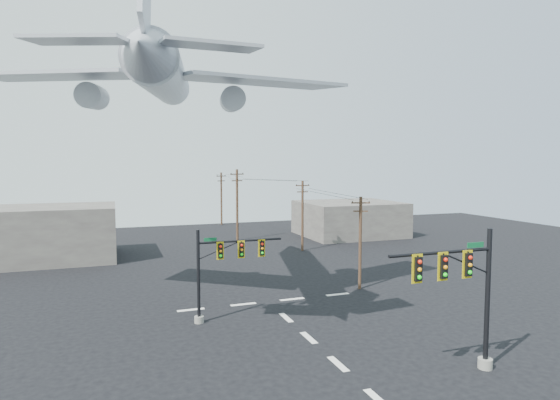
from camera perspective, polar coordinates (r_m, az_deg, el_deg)
name	(u,v)px	position (r m, az deg, el deg)	size (l,w,h in m)	color
ground	(338,364)	(26.80, 7.09, -19.23)	(120.00, 120.00, 0.00)	black
lane_markings	(301,330)	(31.30, 2.53, -15.60)	(14.00, 21.20, 0.01)	white
signal_mast_near	(466,294)	(25.93, 21.68, -10.57)	(6.37, 0.82, 7.43)	gray
signal_mast_far	(220,269)	(32.36, -7.29, -8.35)	(6.20, 0.70, 6.34)	gray
utility_pole_a	(360,241)	(40.53, 9.75, -4.95)	(1.53, 0.65, 7.94)	#4B2F20
utility_pole_b	(302,214)	(57.36, 2.75, -1.75)	(1.75, 0.29, 8.62)	#4B2F20
utility_pole_c	(237,203)	(65.18, -5.25, -0.41)	(2.02, 0.53, 9.92)	#4B2F20
utility_pole_d	(221,197)	(82.14, -7.16, 0.31)	(1.81, 0.79, 9.15)	#4B2F20
power_lines	(268,182)	(60.47, -1.44, 2.20)	(7.32, 45.19, 1.17)	black
airliner	(164,78)	(35.92, -13.96, 14.29)	(26.93, 28.69, 7.57)	#A6AAB1
building_left	(28,234)	(58.07, -28.32, -3.72)	(18.00, 10.00, 6.00)	slate
building_right	(349,219)	(70.66, 8.44, -2.25)	(14.00, 12.00, 5.00)	slate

